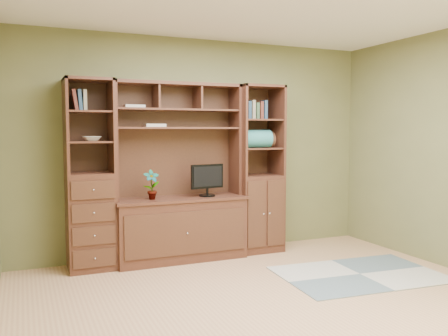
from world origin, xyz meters
name	(u,v)px	position (x,y,z in m)	size (l,w,h in m)	color
room	(282,155)	(0.00, 0.00, 1.30)	(4.60, 4.10, 2.64)	tan
center_hutch	(180,172)	(-0.34, 1.73, 1.02)	(1.54, 0.53, 2.05)	#452418
left_tower	(90,175)	(-1.34, 1.77, 1.02)	(0.50, 0.45, 2.05)	#452418
right_tower	(258,169)	(0.68, 1.77, 1.02)	(0.55, 0.45, 2.05)	#452418
rug	(360,274)	(1.19, 0.43, 0.01)	(1.64, 1.10, 0.01)	gray
monitor	(207,174)	(-0.02, 1.70, 0.99)	(0.42, 0.19, 0.52)	black
orchid	(152,185)	(-0.69, 1.70, 0.90)	(0.18, 0.12, 0.33)	#9A5034
magazines	(155,125)	(-0.61, 1.82, 1.56)	(0.23, 0.17, 0.04)	beige
bowl	(92,139)	(-1.31, 1.77, 1.41)	(0.20, 0.20, 0.05)	silver
blanket_teal	(255,139)	(0.62, 1.73, 1.40)	(0.38, 0.22, 0.22)	teal
blanket_red	(263,139)	(0.79, 1.85, 1.39)	(0.36, 0.20, 0.20)	brown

